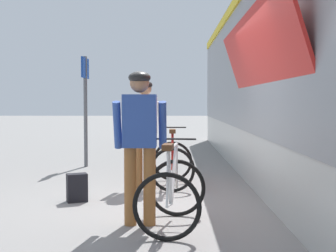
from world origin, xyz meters
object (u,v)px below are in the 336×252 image
Objects in this scene: bicycle_far_white at (172,192)px; platform_sign_post at (85,92)px; cyclist_far_in_blue at (140,134)px; cyclist_near_in_white at (145,124)px; bicycle_near_red at (172,162)px; backpack_on_platform at (77,188)px.

platform_sign_post is at bearing 111.39° from bicycle_far_white.
cyclist_far_in_blue reaches higher than bicycle_far_white.
cyclist_far_in_blue is (0.08, -2.26, 0.00)m from cyclist_near_in_white.
backpack_on_platform is (-1.35, -1.19, -0.20)m from bicycle_near_red.
bicycle_near_red is (0.45, 0.15, -0.65)m from cyclist_near_in_white.
platform_sign_post is (-1.52, 4.72, 0.57)m from cyclist_far_in_blue.
bicycle_near_red is 1.81m from backpack_on_platform.
cyclist_near_in_white is at bearing 100.74° from bicycle_far_white.
backpack_on_platform is at bearing -81.23° from platform_sign_post.
bicycle_near_red is at bearing -50.69° from platform_sign_post.
bicycle_near_red is at bearing 81.16° from cyclist_far_in_blue.
bicycle_far_white is at bearing -66.16° from backpack_on_platform.
cyclist_near_in_white and cyclist_far_in_blue have the same top height.
cyclist_far_in_blue is at bearing -88.00° from cyclist_near_in_white.
cyclist_far_in_blue is at bearing -72.70° from backpack_on_platform.
platform_sign_post is at bearing 120.38° from cyclist_near_in_white.
backpack_on_platform is 3.82m from platform_sign_post.
platform_sign_post is (-1.90, 2.31, 1.22)m from bicycle_near_red.
platform_sign_post reaches higher than bicycle_near_red.
cyclist_near_in_white is 1.64× the size of bicycle_near_red.
cyclist_far_in_blue is at bearing -98.84° from bicycle_near_red.
platform_sign_post is at bearing 77.14° from backpack_on_platform.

